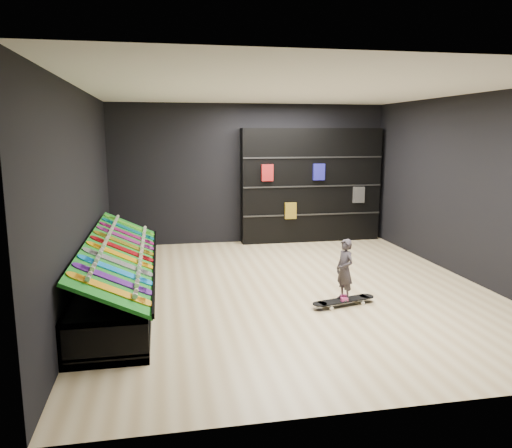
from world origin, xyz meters
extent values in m
cube|color=beige|center=(0.00, 0.00, 0.00)|extent=(6.00, 7.00, 0.01)
cube|color=white|center=(0.00, 0.00, 3.00)|extent=(6.00, 7.00, 0.01)
cube|color=black|center=(0.00, 3.50, 1.50)|extent=(6.00, 0.02, 3.00)
cube|color=black|center=(0.00, -3.50, 1.50)|extent=(6.00, 0.02, 3.00)
cube|color=black|center=(-3.00, 0.00, 1.50)|extent=(0.02, 7.00, 3.00)
cube|color=black|center=(3.00, 0.00, 1.50)|extent=(0.02, 7.00, 3.00)
cube|color=#106816|center=(-2.50, 0.00, 0.71)|extent=(0.92, 4.50, 0.46)
cube|color=black|center=(1.34, 3.32, 1.24)|extent=(3.10, 0.36, 2.48)
imported|color=black|center=(0.54, -0.90, 0.35)|extent=(0.18, 0.22, 0.52)
camera|label=1|loc=(-1.93, -7.21, 2.39)|focal=35.00mm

